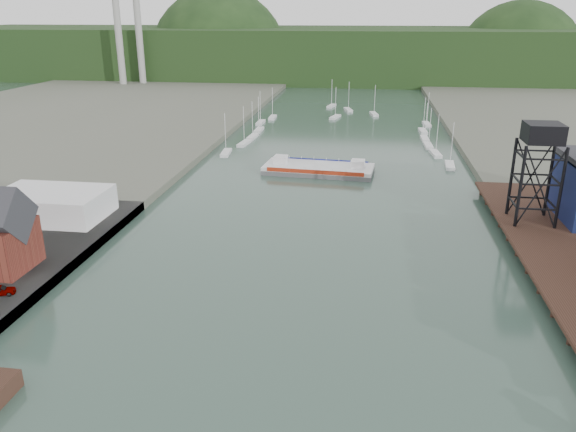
# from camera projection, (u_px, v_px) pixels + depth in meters

# --- Properties ---
(east_pier) EXTENTS (14.00, 70.00, 2.45)m
(east_pier) POSITION_uv_depth(u_px,v_px,m) (568.00, 255.00, 79.50)
(east_pier) COLOR black
(east_pier) RESTS_ON ground
(white_shed) EXTENTS (18.00, 12.00, 4.50)m
(white_shed) POSITION_uv_depth(u_px,v_px,m) (52.00, 204.00, 94.24)
(white_shed) COLOR silver
(white_shed) RESTS_ON west_quay
(lift_tower) EXTENTS (6.50, 6.50, 16.00)m
(lift_tower) POSITION_uv_depth(u_px,v_px,m) (542.00, 139.00, 87.16)
(lift_tower) COLOR black
(lift_tower) RESTS_ON east_pier
(marina_sailboats) EXTENTS (57.71, 92.65, 0.90)m
(marina_sailboats) POSITION_uv_depth(u_px,v_px,m) (341.00, 130.00, 171.88)
(marina_sailboats) COLOR silver
(marina_sailboats) RESTS_ON ground
(smokestacks) EXTENTS (11.20, 8.20, 60.00)m
(smokestacks) POSITION_uv_depth(u_px,v_px,m) (128.00, 22.00, 263.31)
(smokestacks) COLOR #979792
(smokestacks) RESTS_ON ground
(distant_hills) EXTENTS (500.00, 120.00, 80.00)m
(distant_hills) POSITION_uv_depth(u_px,v_px,m) (350.00, 57.00, 320.52)
(distant_hills) COLOR black
(distant_hills) RESTS_ON ground
(chain_ferry) EXTENTS (25.13, 11.78, 3.51)m
(chain_ferry) POSITION_uv_depth(u_px,v_px,m) (319.00, 169.00, 126.56)
(chain_ferry) COLOR #545356
(chain_ferry) RESTS_ON ground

